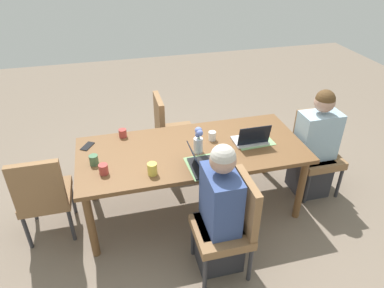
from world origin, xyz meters
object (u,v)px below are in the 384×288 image
dining_table (192,155)px  phone_black (87,146)px  chair_near_left_far (170,129)px  coffee_mug_near_right (104,169)px  person_head_left_left_mid (314,150)px  chair_head_right_right_near (43,194)px  laptop_far_left_near (201,165)px  coffee_mug_centre_right (123,133)px  person_far_left_near (220,216)px  flower_vase (198,140)px  coffee_mug_near_left (212,136)px  chair_head_left_left_mid (315,147)px  laptop_head_left_left_mid (251,139)px  coffee_mug_far_left (152,169)px  chair_far_left_near (231,222)px  coffee_mug_centre_left (94,160)px

dining_table → phone_black: bearing=-16.4°
chair_near_left_far → phone_black: size_ratio=6.00×
chair_near_left_far → coffee_mug_near_right: (0.76, 1.03, 0.27)m
person_head_left_left_mid → coffee_mug_near_right: 2.14m
chair_head_right_right_near → laptop_far_left_near: bearing=168.3°
laptop_far_left_near → coffee_mug_centre_right: (0.61, -0.71, -0.00)m
person_far_left_near → coffee_mug_centre_right: (0.65, -1.11, 0.24)m
person_head_left_left_mid → coffee_mug_centre_right: person_head_left_left_mid is taller
person_far_left_near → laptop_far_left_near: size_ratio=3.73×
chair_near_left_far → flower_vase: flower_vase is taller
dining_table → chair_head_right_right_near: 1.38m
person_head_left_left_mid → chair_near_left_far: (1.36, -0.86, -0.03)m
chair_near_left_far → coffee_mug_near_left: size_ratio=10.13×
coffee_mug_centre_right → phone_black: bearing=16.2°
dining_table → chair_near_left_far: size_ratio=2.37×
coffee_mug_near_left → coffee_mug_centre_right: 0.88m
chair_head_left_left_mid → laptop_head_left_left_mid: bearing=5.9°
chair_head_right_right_near → coffee_mug_far_left: size_ratio=8.47×
dining_table → person_far_left_near: 0.74m
dining_table → coffee_mug_centre_right: size_ratio=26.10×
chair_far_left_near → laptop_head_left_left_mid: 0.92m
person_head_left_left_mid → flower_vase: size_ratio=4.58×
chair_near_left_far → phone_black: (0.90, 0.55, 0.23)m
person_head_left_left_mid → coffee_mug_centre_right: bearing=-12.3°
flower_vase → coffee_mug_near_left: 0.27m
chair_head_right_right_near → chair_far_left_near: bearing=153.5°
chair_head_left_left_mid → chair_head_right_right_near: bearing=1.8°
coffee_mug_near_right → coffee_mug_centre_right: bearing=-109.9°
chair_near_left_far → coffee_mug_far_left: 1.22m
chair_near_left_far → laptop_far_left_near: 1.19m
dining_table → chair_far_left_near: 0.81m
coffee_mug_centre_right → coffee_mug_far_left: size_ratio=0.77×
phone_black → dining_table: bearing=105.0°
laptop_head_left_left_mid → coffee_mug_centre_left: 1.47m
chair_near_left_far → laptop_head_left_left_mid: bearing=125.8°
laptop_far_left_near → laptop_head_left_left_mid: bearing=-153.5°
laptop_head_left_left_mid → coffee_mug_far_left: 1.03m
chair_head_left_left_mid → person_head_left_left_mid: size_ratio=0.75×
chair_near_left_far → coffee_mug_near_right: chair_near_left_far is taller
person_head_left_left_mid → phone_black: bearing=-8.0°
person_far_left_near → phone_black: 1.43m
laptop_head_left_left_mid → coffee_mug_centre_left: laptop_head_left_left_mid is taller
chair_head_left_left_mid → coffee_mug_far_left: chair_head_left_left_mid is taller
person_head_left_left_mid → flower_vase: (1.27, 0.04, 0.33)m
chair_head_right_right_near → flower_vase: bearing=178.8°
coffee_mug_centre_left → chair_head_right_right_near: bearing=1.4°
chair_near_left_far → laptop_far_left_near: bearing=92.6°
person_far_left_near → phone_black: size_ratio=7.97×
flower_vase → coffee_mug_far_left: bearing=26.5°
flower_vase → laptop_far_left_near: size_ratio=0.82×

